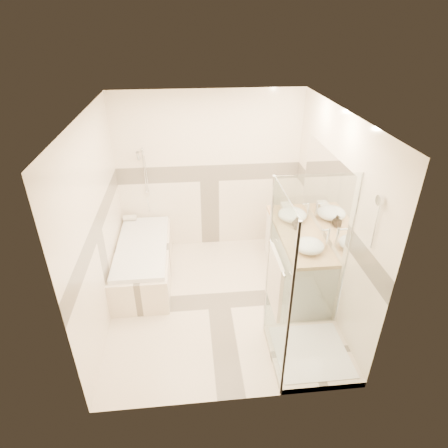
{
  "coord_description": "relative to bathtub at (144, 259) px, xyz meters",
  "views": [
    {
      "loc": [
        -0.32,
        -3.89,
        3.4
      ],
      "look_at": [
        0.1,
        0.25,
        1.05
      ],
      "focal_mm": 30.0,
      "sensor_mm": 36.0,
      "label": 1
    }
  ],
  "objects": [
    {
      "name": "room",
      "position": [
        1.08,
        -0.64,
        0.95
      ],
      "size": [
        2.82,
        3.02,
        2.52
      ],
      "color": "beige",
      "rests_on": "ground"
    },
    {
      "name": "bathtub",
      "position": [
        0.0,
        0.0,
        0.0
      ],
      "size": [
        0.75,
        1.7,
        0.56
      ],
      "color": "#F3DFC3",
      "rests_on": "ground"
    },
    {
      "name": "vanity",
      "position": [
        2.15,
        -0.35,
        0.12
      ],
      "size": [
        0.58,
        1.62,
        0.85
      ],
      "color": "white",
      "rests_on": "ground"
    },
    {
      "name": "shower_enclosure",
      "position": [
        1.86,
        -1.62,
        0.2
      ],
      "size": [
        0.96,
        0.93,
        2.04
      ],
      "color": "#F3DFC3",
      "rests_on": "ground"
    },
    {
      "name": "vessel_sink_near",
      "position": [
        2.13,
        -0.02,
        0.62
      ],
      "size": [
        0.4,
        0.4,
        0.16
      ],
      "primitive_type": "ellipsoid",
      "color": "white",
      "rests_on": "vanity"
    },
    {
      "name": "vessel_sink_far",
      "position": [
        2.13,
        -0.82,
        0.62
      ],
      "size": [
        0.37,
        0.37,
        0.15
      ],
      "primitive_type": "ellipsoid",
      "color": "white",
      "rests_on": "vanity"
    },
    {
      "name": "faucet_near",
      "position": [
        2.35,
        -0.02,
        0.69
      ],
      "size": [
        0.11,
        0.03,
        0.26
      ],
      "color": "silver",
      "rests_on": "vanity"
    },
    {
      "name": "faucet_far",
      "position": [
        2.35,
        -0.82,
        0.72
      ],
      "size": [
        0.12,
        0.03,
        0.3
      ],
      "color": "silver",
      "rests_on": "vanity"
    },
    {
      "name": "amenity_bottle_a",
      "position": [
        2.13,
        -0.28,
        0.62
      ],
      "size": [
        0.09,
        0.09,
        0.16
      ],
      "primitive_type": "imported",
      "rotation": [
        0.0,
        0.0,
        -0.26
      ],
      "color": "black",
      "rests_on": "vanity"
    },
    {
      "name": "amenity_bottle_b",
      "position": [
        2.13,
        -0.23,
        0.62
      ],
      "size": [
        0.14,
        0.14,
        0.15
      ],
      "primitive_type": "imported",
      "rotation": [
        0.0,
        0.0,
        -0.14
      ],
      "color": "black",
      "rests_on": "vanity"
    },
    {
      "name": "folded_towels",
      "position": [
        2.13,
        0.29,
        0.58
      ],
      "size": [
        0.15,
        0.24,
        0.08
      ],
      "primitive_type": "cube",
      "rotation": [
        0.0,
        0.0,
        -0.02
      ],
      "color": "white",
      "rests_on": "vanity"
    },
    {
      "name": "rolled_towel",
      "position": [
        -0.25,
        0.73,
        0.3
      ],
      "size": [
        0.2,
        0.09,
        0.09
      ],
      "primitive_type": "cylinder",
      "rotation": [
        0.0,
        1.57,
        0.0
      ],
      "color": "white",
      "rests_on": "bathtub"
    }
  ]
}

